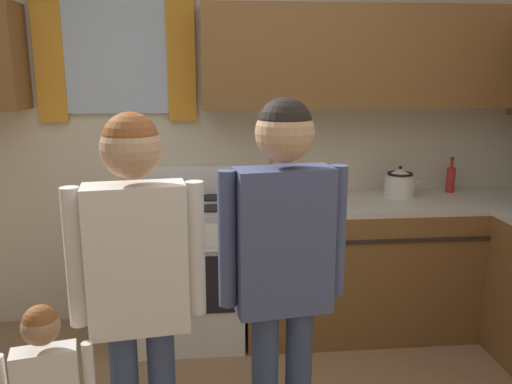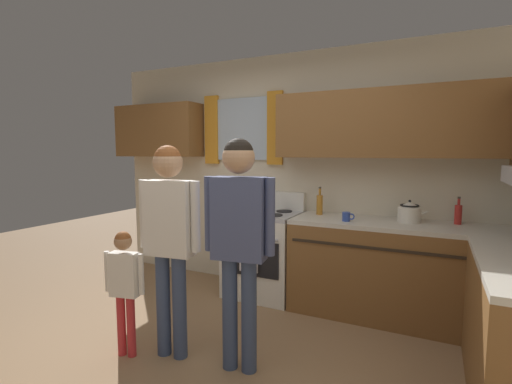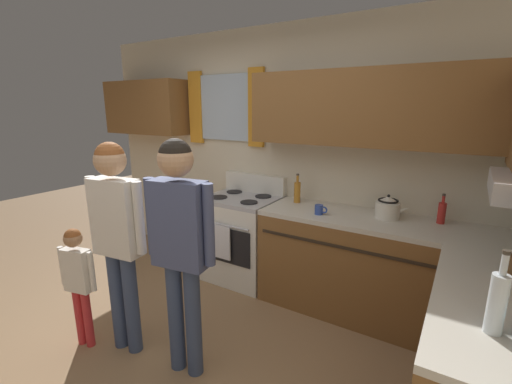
{
  "view_description": "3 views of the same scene",
  "coord_description": "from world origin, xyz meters",
  "px_view_note": "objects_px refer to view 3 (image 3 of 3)",
  "views": [
    {
      "loc": [
        -0.05,
        -1.72,
        1.73
      ],
      "look_at": [
        0.19,
        0.75,
        1.15
      ],
      "focal_mm": 37.19,
      "sensor_mm": 36.0,
      "label": 1
    },
    {
      "loc": [
        1.44,
        -2.0,
        1.54
      ],
      "look_at": [
        0.22,
        0.49,
        1.24
      ],
      "focal_mm": 26.0,
      "sensor_mm": 36.0,
      "label": 2
    },
    {
      "loc": [
        1.75,
        -1.32,
        1.81
      ],
      "look_at": [
        0.55,
        0.62,
        1.25
      ],
      "focal_mm": 24.17,
      "sensor_mm": 36.0,
      "label": 3
    }
  ],
  "objects_px": {
    "stove_oven": "(242,236)",
    "bottle_tall_clear": "(497,302)",
    "bottle_oil_amber": "(297,192)",
    "mug_cobalt_blue": "(319,210)",
    "bottle_sauce_red": "(442,212)",
    "adult_holding_child": "(117,225)",
    "stovetop_kettle": "(388,207)",
    "small_child": "(78,274)",
    "adult_in_plaid": "(180,233)"
  },
  "relations": [
    {
      "from": "bottle_sauce_red",
      "to": "adult_in_plaid",
      "type": "distance_m",
      "value": 2.06
    },
    {
      "from": "stove_oven",
      "to": "bottle_sauce_red",
      "type": "relative_size",
      "value": 4.48
    },
    {
      "from": "stove_oven",
      "to": "small_child",
      "type": "height_order",
      "value": "stove_oven"
    },
    {
      "from": "mug_cobalt_blue",
      "to": "stovetop_kettle",
      "type": "relative_size",
      "value": 0.42
    },
    {
      "from": "bottle_tall_clear",
      "to": "adult_in_plaid",
      "type": "height_order",
      "value": "adult_in_plaid"
    },
    {
      "from": "bottle_sauce_red",
      "to": "adult_holding_child",
      "type": "height_order",
      "value": "adult_holding_child"
    },
    {
      "from": "mug_cobalt_blue",
      "to": "bottle_tall_clear",
      "type": "bearing_deg",
      "value": -43.26
    },
    {
      "from": "bottle_oil_amber",
      "to": "stovetop_kettle",
      "type": "xyz_separation_m",
      "value": [
        0.86,
        -0.05,
        -0.01
      ]
    },
    {
      "from": "bottle_tall_clear",
      "to": "small_child",
      "type": "height_order",
      "value": "bottle_tall_clear"
    },
    {
      "from": "stove_oven",
      "to": "bottle_tall_clear",
      "type": "bearing_deg",
      "value": -30.98
    },
    {
      "from": "bottle_tall_clear",
      "to": "adult_holding_child",
      "type": "bearing_deg",
      "value": -176.35
    },
    {
      "from": "bottle_oil_amber",
      "to": "mug_cobalt_blue",
      "type": "distance_m",
      "value": 0.42
    },
    {
      "from": "stove_oven",
      "to": "stovetop_kettle",
      "type": "height_order",
      "value": "stovetop_kettle"
    },
    {
      "from": "bottle_tall_clear",
      "to": "mug_cobalt_blue",
      "type": "relative_size",
      "value": 3.2
    },
    {
      "from": "stove_oven",
      "to": "bottle_sauce_red",
      "type": "xyz_separation_m",
      "value": [
        1.83,
        0.16,
        0.53
      ]
    },
    {
      "from": "bottle_oil_amber",
      "to": "small_child",
      "type": "xyz_separation_m",
      "value": [
        -0.99,
        -1.7,
        -0.41
      ]
    },
    {
      "from": "bottle_sauce_red",
      "to": "mug_cobalt_blue",
      "type": "distance_m",
      "value": 0.97
    },
    {
      "from": "bottle_sauce_red",
      "to": "bottle_oil_amber",
      "type": "relative_size",
      "value": 0.86
    },
    {
      "from": "mug_cobalt_blue",
      "to": "stovetop_kettle",
      "type": "xyz_separation_m",
      "value": [
        0.53,
        0.2,
        0.05
      ]
    },
    {
      "from": "small_child",
      "to": "stovetop_kettle",
      "type": "bearing_deg",
      "value": 41.62
    },
    {
      "from": "bottle_oil_amber",
      "to": "adult_in_plaid",
      "type": "height_order",
      "value": "adult_in_plaid"
    },
    {
      "from": "bottle_sauce_red",
      "to": "small_child",
      "type": "xyz_separation_m",
      "value": [
        -2.24,
        -1.74,
        -0.39
      ]
    },
    {
      "from": "stove_oven",
      "to": "bottle_tall_clear",
      "type": "distance_m",
      "value": 2.55
    },
    {
      "from": "bottle_tall_clear",
      "to": "stovetop_kettle",
      "type": "distance_m",
      "value": 1.52
    },
    {
      "from": "mug_cobalt_blue",
      "to": "stovetop_kettle",
      "type": "bearing_deg",
      "value": 20.83
    },
    {
      "from": "stovetop_kettle",
      "to": "adult_in_plaid",
      "type": "distance_m",
      "value": 1.74
    },
    {
      "from": "mug_cobalt_blue",
      "to": "adult_in_plaid",
      "type": "relative_size",
      "value": 0.07
    },
    {
      "from": "stovetop_kettle",
      "to": "adult_holding_child",
      "type": "bearing_deg",
      "value": -135.91
    },
    {
      "from": "stove_oven",
      "to": "bottle_tall_clear",
      "type": "xyz_separation_m",
      "value": [
        2.13,
        -1.28,
        0.57
      ]
    },
    {
      "from": "bottle_oil_amber",
      "to": "small_child",
      "type": "distance_m",
      "value": 2.01
    },
    {
      "from": "bottle_sauce_red",
      "to": "adult_holding_child",
      "type": "distance_m",
      "value": 2.5
    },
    {
      "from": "bottle_sauce_red",
      "to": "stovetop_kettle",
      "type": "height_order",
      "value": "bottle_sauce_red"
    },
    {
      "from": "mug_cobalt_blue",
      "to": "adult_holding_child",
      "type": "bearing_deg",
      "value": -128.14
    },
    {
      "from": "bottle_tall_clear",
      "to": "adult_holding_child",
      "type": "height_order",
      "value": "adult_holding_child"
    },
    {
      "from": "bottle_oil_amber",
      "to": "adult_holding_child",
      "type": "relative_size",
      "value": 0.18
    },
    {
      "from": "small_child",
      "to": "stove_oven",
      "type": "bearing_deg",
      "value": 75.27
    },
    {
      "from": "bottle_sauce_red",
      "to": "mug_cobalt_blue",
      "type": "xyz_separation_m",
      "value": [
        -0.92,
        -0.29,
        -0.05
      ]
    },
    {
      "from": "stove_oven",
      "to": "bottle_oil_amber",
      "type": "distance_m",
      "value": 0.8
    },
    {
      "from": "mug_cobalt_blue",
      "to": "adult_in_plaid",
      "type": "height_order",
      "value": "adult_in_plaid"
    },
    {
      "from": "bottle_tall_clear",
      "to": "bottle_oil_amber",
      "type": "xyz_separation_m",
      "value": [
        -1.55,
        1.4,
        -0.03
      ]
    },
    {
      "from": "stove_oven",
      "to": "adult_holding_child",
      "type": "xyz_separation_m",
      "value": [
        -0.1,
        -1.42,
        0.53
      ]
    },
    {
      "from": "bottle_sauce_red",
      "to": "mug_cobalt_blue",
      "type": "relative_size",
      "value": 2.14
    },
    {
      "from": "adult_in_plaid",
      "to": "small_child",
      "type": "distance_m",
      "value": 0.98
    },
    {
      "from": "bottle_oil_amber",
      "to": "mug_cobalt_blue",
      "type": "relative_size",
      "value": 2.49
    },
    {
      "from": "mug_cobalt_blue",
      "to": "bottle_oil_amber",
      "type": "bearing_deg",
      "value": 142.82
    },
    {
      "from": "bottle_sauce_red",
      "to": "adult_holding_child",
      "type": "xyz_separation_m",
      "value": [
        -1.93,
        -1.58,
        0.01
      ]
    },
    {
      "from": "bottle_oil_amber",
      "to": "stove_oven",
      "type": "bearing_deg",
      "value": -168.05
    },
    {
      "from": "bottle_oil_amber",
      "to": "mug_cobalt_blue",
      "type": "bearing_deg",
      "value": -37.18
    },
    {
      "from": "bottle_tall_clear",
      "to": "stovetop_kettle",
      "type": "relative_size",
      "value": 1.34
    },
    {
      "from": "bottle_sauce_red",
      "to": "mug_cobalt_blue",
      "type": "bearing_deg",
      "value": -162.38
    }
  ]
}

